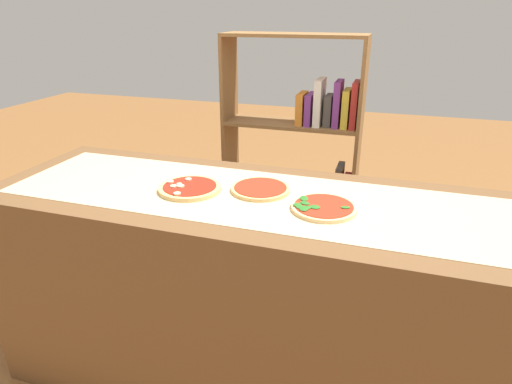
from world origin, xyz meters
TOP-DOWN VIEW (x-y plane):
  - ground_plane at (0.00, 0.00)m, footprint 12.00×12.00m
  - counter at (0.00, 0.00)m, footprint 2.19×0.73m
  - parchment_paper at (0.00, 0.00)m, footprint 2.01×0.54m
  - pizza_mushroom_0 at (-0.27, -0.02)m, footprint 0.25×0.25m
  - pizza_plain_1 at (0.00, 0.06)m, footprint 0.24×0.24m
  - pizza_spinach_2 at (0.27, -0.04)m, footprint 0.24×0.24m
  - bookshelf at (0.01, 0.94)m, footprint 0.79×0.25m

SIDE VIEW (x-z plane):
  - ground_plane at x=0.00m, z-range 0.00..0.00m
  - counter at x=0.00m, z-range 0.00..0.92m
  - bookshelf at x=0.01m, z-range -0.05..1.43m
  - parchment_paper at x=0.00m, z-range 0.92..0.93m
  - pizza_plain_1 at x=0.00m, z-range 0.92..0.94m
  - pizza_spinach_2 at x=0.27m, z-range 0.92..0.95m
  - pizza_mushroom_0 at x=-0.27m, z-range 0.92..0.95m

